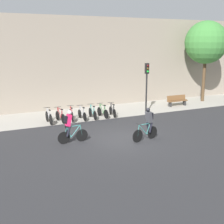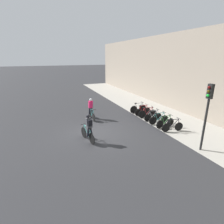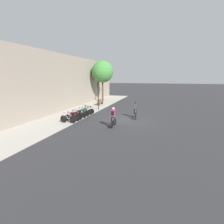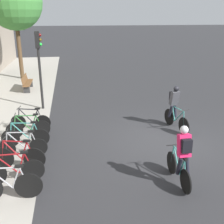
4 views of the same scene
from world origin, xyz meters
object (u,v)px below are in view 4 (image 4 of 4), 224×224
object	(u,v)px
cyclist_pink	(182,155)
cyclist_grey	(175,106)
parked_bike_1	(14,170)
parked_bike_0	(8,186)
parked_bike_3	(22,146)
bench	(27,82)
traffic_light_pole	(39,57)
parked_bike_6	(31,121)
parked_bike_5	(28,128)
parked_bike_2	(18,157)
parked_bike_4	(25,136)

from	to	relation	value
cyclist_pink	cyclist_grey	world-z (taller)	cyclist_grey
cyclist_grey	parked_bike_1	bearing A→B (deg)	118.54
parked_bike_0	parked_bike_1	world-z (taller)	parked_bike_0
parked_bike_0	parked_bike_3	distance (m)	2.32
cyclist_grey	bench	distance (m)	9.88
cyclist_pink	traffic_light_pole	distance (m)	8.64
parked_bike_0	parked_bike_6	world-z (taller)	parked_bike_0
parked_bike_3	traffic_light_pole	size ratio (longest dim) A/B	0.44
cyclist_grey	parked_bike_0	distance (m)	7.05
parked_bike_3	traffic_light_pole	distance (m)	5.45
parked_bike_5	bench	bearing A→B (deg)	7.64
parked_bike_0	parked_bike_5	distance (m)	3.87
cyclist_pink	bench	size ratio (longest dim) A/B	0.97
cyclist_grey	parked_bike_2	world-z (taller)	cyclist_grey
cyclist_pink	parked_bike_6	xyz separation A→B (m)	(4.69, 4.53, -0.56)
parked_bike_1	traffic_light_pole	xyz separation A→B (m)	(6.52, -0.27, 2.18)
parked_bike_2	traffic_light_pole	xyz separation A→B (m)	(5.75, -0.28, 2.17)
cyclist_pink	parked_bike_3	xyz separation A→B (m)	(2.37, 4.53, -0.57)
parked_bike_1	parked_bike_6	bearing A→B (deg)	-0.01
parked_bike_1	parked_bike_2	xyz separation A→B (m)	(0.77, 0.00, 0.01)
cyclist_pink	parked_bike_2	distance (m)	4.84
parked_bike_0	parked_bike_3	size ratio (longest dim) A/B	1.04
cyclist_grey	parked_bike_4	size ratio (longest dim) A/B	1.06
parked_bike_5	traffic_light_pole	distance (m)	4.08
parked_bike_6	bench	distance (m)	6.53
cyclist_grey	parked_bike_1	size ratio (longest dim) A/B	1.07
parked_bike_5	parked_bike_6	distance (m)	0.77
parked_bike_1	bench	bearing A→B (deg)	5.37
parked_bike_5	parked_bike_3	bearing A→B (deg)	-179.97
parked_bike_3	traffic_light_pole	world-z (taller)	traffic_light_pole
parked_bike_4	parked_bike_6	size ratio (longest dim) A/B	1.05
parked_bike_1	bench	world-z (taller)	parked_bike_1
parked_bike_2	parked_bike_4	bearing A→B (deg)	-0.06
cyclist_grey	parked_bike_1	distance (m)	6.65
cyclist_pink	traffic_light_pole	bearing A→B (deg)	30.11
parked_bike_1	bench	xyz separation A→B (m)	(10.33, 0.97, 0.08)
parked_bike_0	parked_bike_3	world-z (taller)	parked_bike_0
cyclist_grey	traffic_light_pole	world-z (taller)	traffic_light_pole
parked_bike_5	traffic_light_pole	world-z (taller)	traffic_light_pole
parked_bike_5	cyclist_grey	bearing A→B (deg)	-89.27
cyclist_pink	parked_bike_6	distance (m)	6.54
parked_bike_1	traffic_light_pole	world-z (taller)	traffic_light_pole
bench	parked_bike_3	bearing A→B (deg)	-173.69
parked_bike_2	parked_bike_4	distance (m)	1.55
parked_bike_0	parked_bike_5	bearing A→B (deg)	-0.02
cyclist_grey	parked_bike_5	distance (m)	5.85
cyclist_pink	bench	bearing A→B (deg)	26.27
bench	parked_bike_1	bearing A→B (deg)	-174.63
parked_bike_1	bench	size ratio (longest dim) A/B	0.91
parked_bike_3	parked_bike_6	size ratio (longest dim) A/B	1.01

